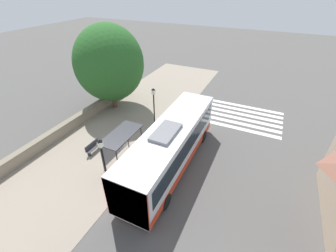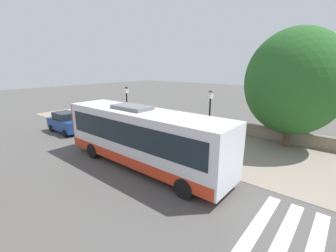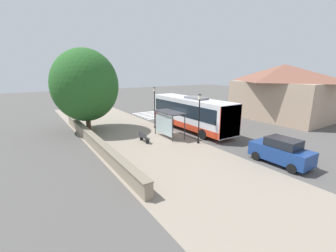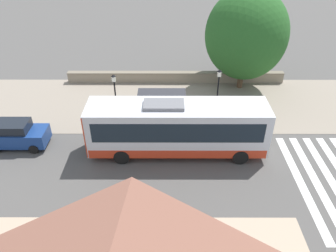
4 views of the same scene
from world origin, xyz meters
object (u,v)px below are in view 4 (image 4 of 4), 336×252
(bus_shelter, at_px, (162,98))
(street_lamp_far, at_px, (116,99))
(bus, at_px, (177,127))
(shade_tree, at_px, (246,35))
(parked_car_behind_bus, at_px, (16,135))
(bench, at_px, (161,99))
(street_lamp_near, at_px, (217,95))
(pedestrian, at_px, (236,123))

(bus_shelter, bearing_deg, street_lamp_far, -69.02)
(bus, height_order, shade_tree, shade_tree)
(shade_tree, height_order, parked_car_behind_bus, shade_tree)
(street_lamp_far, bearing_deg, shade_tree, 124.85)
(bench, height_order, street_lamp_near, street_lamp_near)
(street_lamp_near, bearing_deg, street_lamp_far, -86.46)
(bus_shelter, height_order, street_lamp_near, street_lamp_near)
(bus, relative_size, street_lamp_far, 2.54)
(bus, height_order, parked_car_behind_bus, bus)
(bus, xyz_separation_m, street_lamp_near, (-2.87, 2.87, 0.82))
(pedestrian, height_order, parked_car_behind_bus, parked_car_behind_bus)
(street_lamp_near, height_order, street_lamp_far, street_lamp_near)
(bus_shelter, distance_m, bench, 3.18)
(bench, relative_size, parked_car_behind_bus, 0.37)
(street_lamp_near, relative_size, parked_car_behind_bus, 1.14)
(parked_car_behind_bus, bearing_deg, bus, 86.80)
(bus, distance_m, bench, 6.64)
(street_lamp_near, bearing_deg, shade_tree, 155.21)
(bench, bearing_deg, bus_shelter, 3.47)
(street_lamp_near, height_order, shade_tree, shade_tree)
(parked_car_behind_bus, bearing_deg, pedestrian, 94.66)
(bus, xyz_separation_m, parked_car_behind_bus, (-0.60, -10.79, -1.00))
(bench, bearing_deg, bus, 10.74)
(bus, bearing_deg, bus_shelter, -164.03)
(bus, distance_m, bus_shelter, 3.79)
(bus_shelter, xyz_separation_m, street_lamp_far, (1.21, -3.15, 0.55))
(pedestrian, distance_m, parked_car_behind_bus, 15.01)
(pedestrian, distance_m, bench, 7.07)
(pedestrian, height_order, street_lamp_far, street_lamp_far)
(pedestrian, bearing_deg, street_lamp_far, -94.20)
(bench, distance_m, street_lamp_near, 5.83)
(bus_shelter, xyz_separation_m, bench, (-2.73, -0.17, -1.62))
(bench, bearing_deg, pedestrian, 49.78)
(pedestrian, bearing_deg, street_lamp_near, -128.95)
(pedestrian, distance_m, street_lamp_near, 2.36)
(bus_shelter, xyz_separation_m, parked_car_behind_bus, (3.04, -9.75, -1.18))
(bus_shelter, relative_size, parked_car_behind_bus, 0.86)
(shade_tree, bearing_deg, street_lamp_near, -24.79)
(street_lamp_far, bearing_deg, bus, 59.81)
(street_lamp_far, bearing_deg, bus_shelter, 110.98)
(pedestrian, xyz_separation_m, street_lamp_near, (-1.05, -1.30, 1.67))
(street_lamp_far, distance_m, shade_tree, 12.52)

